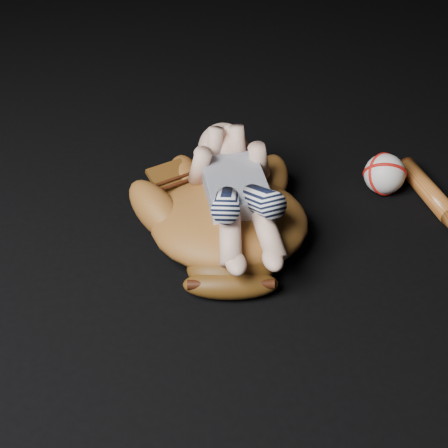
# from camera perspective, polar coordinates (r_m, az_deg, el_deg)

# --- Properties ---
(baseball_glove) EXTENTS (0.44, 0.48, 0.13)m
(baseball_glove) POSITION_cam_1_polar(r_m,az_deg,el_deg) (1.15, 0.48, 0.80)
(baseball_glove) COLOR brown
(baseball_glove) RESTS_ON ground
(newborn_baby) EXTENTS (0.19, 0.39, 0.15)m
(newborn_baby) POSITION_cam_1_polar(r_m,az_deg,el_deg) (1.11, 1.31, 3.18)
(newborn_baby) COLOR #D4A289
(newborn_baby) RESTS_ON baseball_glove
(baseball) EXTENTS (0.09, 0.09, 0.09)m
(baseball) POSITION_cam_1_polar(r_m,az_deg,el_deg) (1.34, 14.48, 4.45)
(baseball) COLOR white
(baseball) RESTS_ON ground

